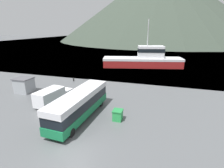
% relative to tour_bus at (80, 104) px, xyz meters
% --- Properties ---
extents(ground_plane, '(400.00, 400.00, 0.00)m').
position_rel_tour_bus_xyz_m(ground_plane, '(1.99, -5.61, -1.76)').
color(ground_plane, '#515456').
extents(water_surface, '(240.00, 240.00, 0.00)m').
position_rel_tour_bus_xyz_m(water_surface, '(1.99, 134.87, -1.76)').
color(water_surface, '#475B6B').
rests_on(water_surface, ground).
extents(hill_backdrop, '(166.24, 166.24, 58.38)m').
position_rel_tour_bus_xyz_m(hill_backdrop, '(1.54, 147.91, 27.43)').
color(hill_backdrop, '#333D33').
rests_on(hill_backdrop, ground).
extents(tour_bus, '(3.01, 10.61, 3.12)m').
position_rel_tour_bus_xyz_m(tour_bus, '(0.00, 0.00, 0.00)').
color(tour_bus, '#146B3D').
rests_on(tour_bus, ground).
extents(delivery_van, '(2.78, 6.11, 2.26)m').
position_rel_tour_bus_xyz_m(delivery_van, '(-5.32, 2.38, -0.56)').
color(delivery_van, silver).
rests_on(delivery_van, ground).
extents(fishing_boat, '(21.38, 9.42, 12.27)m').
position_rel_tour_bus_xyz_m(fishing_boat, '(3.81, 30.39, 0.29)').
color(fishing_boat, maroon).
rests_on(fishing_boat, water_surface).
extents(storage_bin, '(1.10, 1.16, 1.25)m').
position_rel_tour_bus_xyz_m(storage_bin, '(4.38, 0.64, -1.13)').
color(storage_bin, green).
rests_on(storage_bin, ground).
extents(dock_kiosk, '(2.72, 2.48, 2.41)m').
position_rel_tour_bus_xyz_m(dock_kiosk, '(-12.61, 5.14, -0.55)').
color(dock_kiosk, '#93999E').
rests_on(dock_kiosk, ground).
extents(small_boat, '(5.23, 5.70, 1.01)m').
position_rel_tour_bus_xyz_m(small_boat, '(7.95, 32.83, -1.26)').
color(small_boat, '#1E5138').
rests_on(small_boat, water_surface).
extents(mooring_bollard, '(0.29, 0.29, 0.72)m').
position_rel_tour_bus_xyz_m(mooring_bollard, '(-7.94, 12.98, -1.37)').
color(mooring_bollard, black).
rests_on(mooring_bollard, ground).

